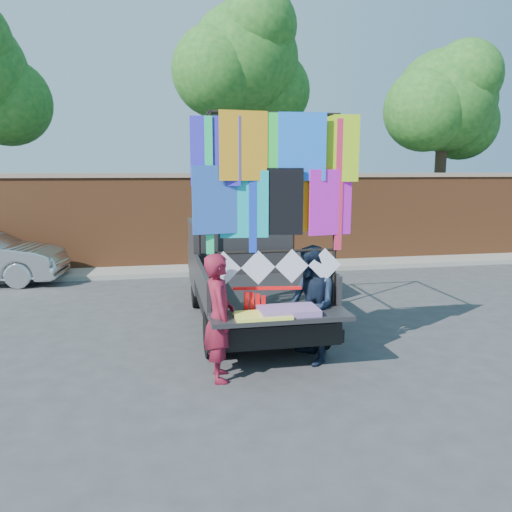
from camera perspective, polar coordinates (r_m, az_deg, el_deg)
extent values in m
plane|color=#38383A|center=(7.52, 1.73, -11.15)|extent=(90.00, 90.00, 0.00)
cube|color=brown|center=(14.01, -4.58, 3.87)|extent=(30.00, 0.35, 2.50)
cube|color=gray|center=(13.94, -4.66, 9.19)|extent=(30.00, 0.45, 0.12)
cube|color=gray|center=(13.50, -4.18, -1.46)|extent=(30.00, 1.20, 0.12)
sphere|color=#18551B|center=(16.08, -26.52, 15.44)|extent=(2.40, 2.40, 2.40)
cylinder|color=#38281C|center=(15.27, -1.39, 9.94)|extent=(0.36, 0.36, 5.46)
sphere|color=#18551B|center=(15.59, -1.44, 21.49)|extent=(3.20, 3.20, 3.20)
sphere|color=#18551B|center=(16.01, 1.67, 18.34)|extent=(2.40, 2.40, 2.40)
sphere|color=#18551B|center=(15.11, -4.42, 20.33)|extent=(2.60, 2.60, 2.60)
sphere|color=#18551B|center=(15.25, 0.18, 24.77)|extent=(2.20, 2.20, 2.20)
cylinder|color=#38281C|center=(17.57, 20.21, 7.84)|extent=(0.36, 0.36, 4.55)
sphere|color=#18551B|center=(17.70, 20.73, 16.27)|extent=(3.20, 3.20, 3.20)
sphere|color=#18551B|center=(18.45, 22.39, 13.85)|extent=(2.40, 2.40, 2.40)
sphere|color=#18551B|center=(17.01, 18.82, 15.57)|extent=(2.60, 2.60, 2.60)
sphere|color=#18551B|center=(17.45, 22.83, 18.41)|extent=(2.20, 2.20, 2.20)
cylinder|color=black|center=(9.98, -6.68, -3.90)|extent=(0.22, 0.67, 0.67)
cylinder|color=black|center=(7.34, -4.98, -8.93)|extent=(0.22, 0.67, 0.67)
cylinder|color=black|center=(10.22, 2.29, -3.52)|extent=(0.22, 0.67, 0.67)
cylinder|color=black|center=(7.66, 7.09, -8.16)|extent=(0.22, 0.67, 0.67)
cube|color=black|center=(8.66, -0.67, -4.77)|extent=(1.74, 4.29, 0.31)
cube|color=black|center=(7.86, 0.33, -4.13)|extent=(1.84, 2.35, 0.10)
cube|color=black|center=(7.68, -6.26, -2.79)|extent=(0.06, 2.35, 0.46)
cube|color=black|center=(8.03, 6.64, -2.25)|extent=(0.06, 2.35, 0.46)
cube|color=black|center=(8.92, -1.13, -0.98)|extent=(1.84, 0.06, 0.46)
cube|color=black|center=(9.87, -2.12, 0.37)|extent=(1.84, 1.64, 1.28)
cube|color=#8C9EAD|center=(9.36, -1.70, 2.39)|extent=(1.64, 0.06, 0.56)
cube|color=#8C9EAD|center=(10.59, -2.77, 2.13)|extent=(1.64, 0.10, 0.72)
cube|color=black|center=(11.01, -3.02, 0.00)|extent=(1.79, 0.92, 0.56)
cube|color=black|center=(6.51, 2.84, -6.92)|extent=(1.84, 0.56, 0.06)
cube|color=black|center=(6.84, 2.33, -9.49)|extent=(1.89, 0.15, 0.18)
cylinder|color=black|center=(6.46, -5.09, 4.77)|extent=(0.05, 0.05, 2.55)
cylinder|color=black|center=(8.59, -6.60, 5.98)|extent=(0.05, 0.05, 2.55)
cylinder|color=black|center=(6.84, 9.06, 4.96)|extent=(0.05, 0.05, 2.55)
cylinder|color=black|center=(8.88, 4.30, 6.14)|extent=(0.05, 0.05, 2.55)
cylinder|color=black|center=(6.62, 2.26, 15.99)|extent=(1.74, 0.04, 0.04)
cylinder|color=black|center=(8.71, -1.09, 14.50)|extent=(1.74, 0.04, 0.04)
cylinder|color=black|center=(7.54, -6.13, 15.18)|extent=(0.04, 2.20, 0.04)
cylinder|color=black|center=(7.87, 6.56, 14.95)|extent=(0.04, 2.20, 0.04)
cylinder|color=black|center=(6.67, 2.16, 0.52)|extent=(1.74, 0.04, 0.04)
cube|color=#2F29CE|center=(6.43, -4.54, 12.04)|extent=(0.63, 0.02, 0.87)
cube|color=orange|center=(6.45, -1.03, 12.06)|extent=(0.63, 0.02, 0.87)
cube|color=#29EC44|center=(6.56, 2.28, 12.02)|extent=(0.63, 0.02, 0.87)
cube|color=#1B6EF9|center=(6.62, 5.66, 11.96)|extent=(0.63, 0.02, 0.87)
cube|color=#9DD116|center=(6.78, 8.73, 11.84)|extent=(0.63, 0.02, 0.87)
cube|color=blue|center=(6.40, -4.41, 6.10)|extent=(0.63, 0.02, 0.87)
cube|color=#0DB7C0|center=(6.49, -1.08, 6.18)|extent=(0.63, 0.02, 0.87)
cube|color=black|center=(6.53, 2.32, 6.20)|extent=(0.63, 0.02, 0.87)
cube|color=yellow|center=(6.67, 5.46, 6.24)|extent=(0.63, 0.02, 0.87)
cube|color=#FF1CEB|center=(6.75, 8.70, 6.21)|extent=(0.63, 0.02, 0.87)
cube|color=#1CE17B|center=(6.40, -5.38, 7.92)|extent=(0.10, 0.01, 1.74)
cube|color=#DE254C|center=(6.79, 9.51, 7.94)|extent=(0.10, 0.01, 1.74)
cube|color=blue|center=(6.48, -0.38, 7.99)|extent=(0.10, 0.01, 1.74)
cube|color=white|center=(6.55, -3.72, -1.47)|extent=(0.46, 0.01, 0.46)
cube|color=white|center=(6.62, 0.26, -1.33)|extent=(0.46, 0.01, 0.46)
cube|color=white|center=(6.73, 4.13, -1.18)|extent=(0.46, 0.01, 0.46)
cube|color=white|center=(6.86, 7.86, -1.03)|extent=(0.46, 0.01, 0.46)
cube|color=#F63678|center=(6.51, 3.72, -6.27)|extent=(0.77, 0.46, 0.08)
cube|color=#FAFF50|center=(6.37, 0.75, -6.80)|extent=(0.72, 0.41, 0.04)
imported|color=maroon|center=(6.45, -4.23, -6.99)|extent=(0.40, 0.61, 1.66)
imported|color=#152036|center=(7.03, 6.30, -5.57)|extent=(0.70, 0.86, 1.66)
cube|color=#FF0D0E|center=(6.63, 1.28, -3.69)|extent=(0.91, 0.18, 0.04)
cube|color=#FF0D0E|center=(6.63, -1.14, -6.27)|extent=(0.06, 0.02, 0.53)
cube|color=#FF0D0E|center=(6.65, -0.48, -6.40)|extent=(0.06, 0.02, 0.53)
cube|color=#FF0D0E|center=(6.67, 0.17, -6.53)|extent=(0.06, 0.02, 0.53)
cube|color=#FF0D0E|center=(6.69, 0.82, -6.66)|extent=(0.06, 0.02, 0.53)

